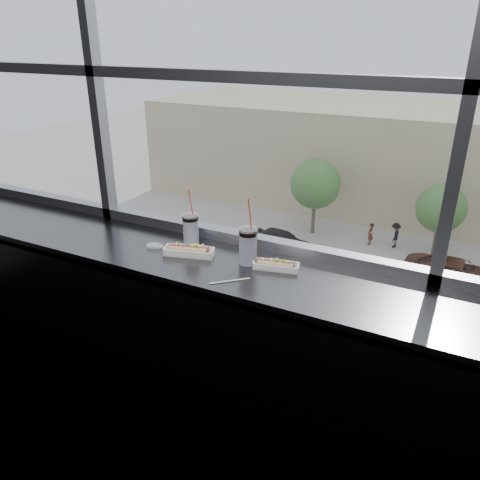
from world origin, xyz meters
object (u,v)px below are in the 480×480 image
at_px(loose_straw, 230,281).
at_px(car_near_b, 263,302).
at_px(car_far_b, 458,270).
at_px(pedestrian_b, 395,233).
at_px(pedestrian_a, 370,232).
at_px(tree_center, 441,208).
at_px(soda_cup_right, 248,244).
at_px(car_near_a, 137,271).
at_px(wrapper, 155,246).
at_px(hotdog_tray_left, 189,250).
at_px(hotdog_tray_right, 276,265).
at_px(car_far_a, 281,237).
at_px(car_near_c, 414,342).
at_px(tree_left, 316,184).
at_px(soda_cup_left, 191,229).

height_order(loose_straw, car_near_b, loose_straw).
xyz_separation_m(car_near_b, car_far_b, (8.31, 8.00, -0.02)).
xyz_separation_m(loose_straw, pedestrian_b, (-2.80, 28.55, -11.03)).
height_order(pedestrian_a, tree_center, tree_center).
height_order(soda_cup_right, car_near_a, soda_cup_right).
bearing_deg(pedestrian_b, pedestrian_a, -77.62).
relative_size(wrapper, car_near_a, 0.02).
bearing_deg(hotdog_tray_left, hotdog_tray_right, -8.01).
height_order(hotdog_tray_left, soda_cup_right, soda_cup_right).
bearing_deg(car_far_a, car_far_b, -83.75).
bearing_deg(car_near_c, car_near_b, 93.06).
xyz_separation_m(car_far_b, pedestrian_b, (-4.12, 4.11, -0.06)).
relative_size(hotdog_tray_left, tree_left, 0.05).
relative_size(soda_cup_right, tree_center, 0.08).
bearing_deg(tree_center, soda_cup_left, -90.17).
height_order(hotdog_tray_left, car_near_c, hotdog_tray_left).
bearing_deg(wrapper, pedestrian_a, 97.74).
distance_m(loose_straw, wrapper, 0.58).
bearing_deg(pedestrian_b, tree_left, -88.87).
bearing_deg(car_near_c, pedestrian_a, 23.78).
relative_size(hotdog_tray_right, soda_cup_right, 0.66).
bearing_deg(hotdog_tray_left, soda_cup_left, 101.27).
height_order(hotdog_tray_left, soda_cup_left, soda_cup_left).
bearing_deg(car_far_b, hotdog_tray_right, 178.57).
xyz_separation_m(hotdog_tray_left, loose_straw, (0.34, -0.16, -0.02)).
bearing_deg(hotdog_tray_right, wrapper, 172.85).
distance_m(soda_cup_left, tree_center, 29.55).
xyz_separation_m(loose_straw, car_near_c, (0.08, 16.44, -11.03)).
distance_m(hotdog_tray_left, wrapper, 0.22).
height_order(car_far_a, tree_center, tree_center).
relative_size(car_near_a, car_far_b, 0.87).
bearing_deg(pedestrian_a, tree_center, 93.26).
bearing_deg(hotdog_tray_right, tree_left, 94.40).
distance_m(soda_cup_right, wrapper, 0.56).
distance_m(pedestrian_b, tree_center, 3.31).
relative_size(loose_straw, car_near_a, 0.04).
bearing_deg(loose_straw, car_far_b, 44.44).
xyz_separation_m(wrapper, tree_center, (0.25, 28.28, -8.86)).
height_order(car_near_a, pedestrian_b, pedestrian_b).
bearing_deg(soda_cup_right, tree_left, 106.76).
distance_m(soda_cup_left, car_near_b, 20.66).
xyz_separation_m(car_near_a, car_far_b, (16.14, 8.00, 0.14)).
height_order(car_near_c, car_far_b, car_far_b).
bearing_deg(soda_cup_left, car_far_a, 110.30).
distance_m(soda_cup_right, tree_left, 30.67).
relative_size(car_near_c, tree_left, 1.12).
bearing_deg(car_far_b, car_far_a, 91.34).
xyz_separation_m(hotdog_tray_left, pedestrian_b, (-2.47, 28.39, -11.05)).
xyz_separation_m(hotdog_tray_left, car_near_a, (-14.49, 16.27, -11.13)).
distance_m(hotdog_tray_right, car_far_a, 28.26).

